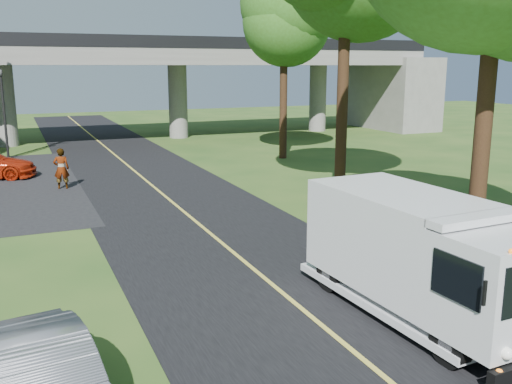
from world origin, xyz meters
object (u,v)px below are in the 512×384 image
traffic_signal (3,104)px  silver_sedan (45,384)px  step_van (421,253)px  pedestrian (61,169)px  tree_right_far (289,12)px

traffic_signal → silver_sedan: traffic_signal is taller
traffic_signal → step_van: traffic_signal is taller
traffic_signal → silver_sedan: bearing=-89.0°
pedestrian → tree_right_far: bearing=-156.1°
tree_right_far → pedestrian: tree_right_far is taller
tree_right_far → traffic_signal: bearing=157.9°
tree_right_far → silver_sedan: bearing=-124.2°
traffic_signal → silver_sedan: size_ratio=1.25×
step_van → tree_right_far: bearing=68.6°
traffic_signal → step_van: size_ratio=0.82×
step_van → pedestrian: size_ratio=3.48×
tree_right_far → step_van: tree_right_far is taller
step_van → pedestrian: bearing=106.9°
pedestrian → silver_sedan: bearing=91.8°
step_van → silver_sedan: bearing=-175.7°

